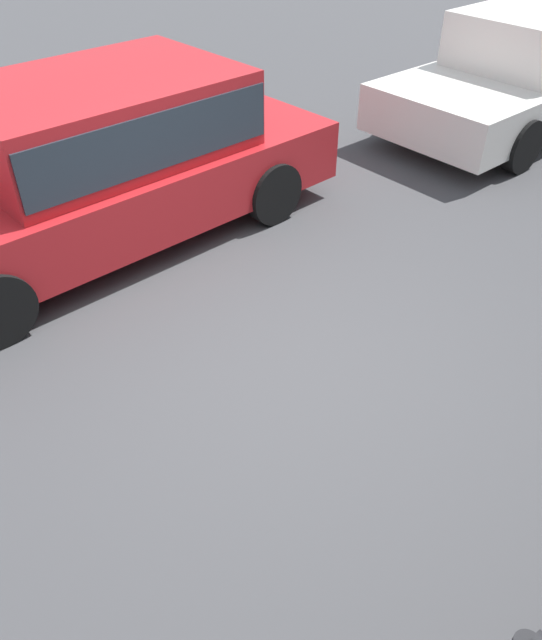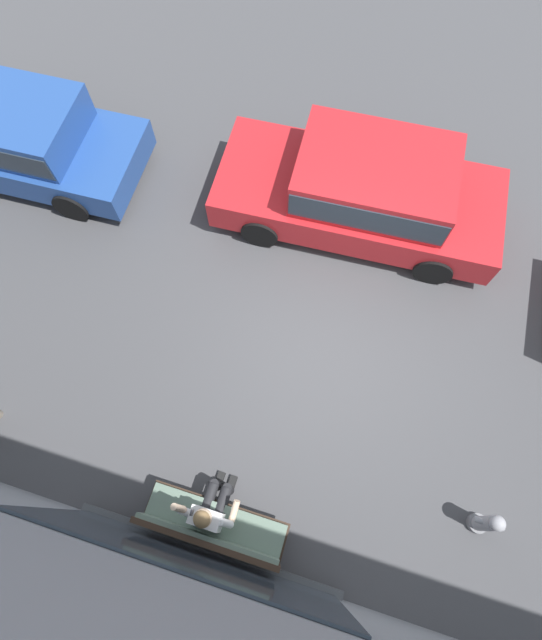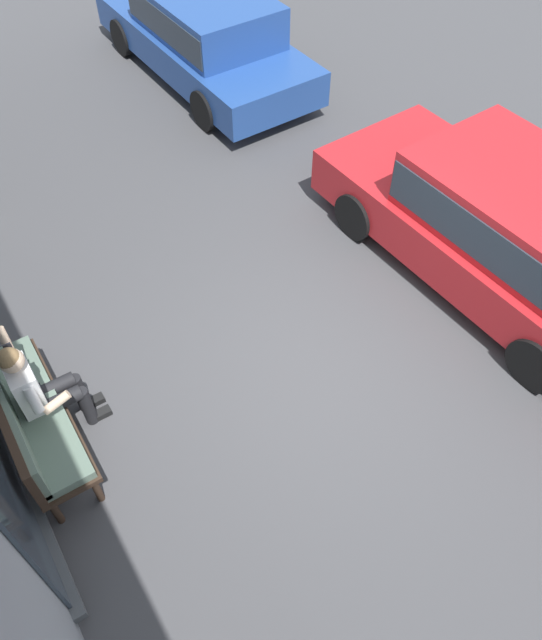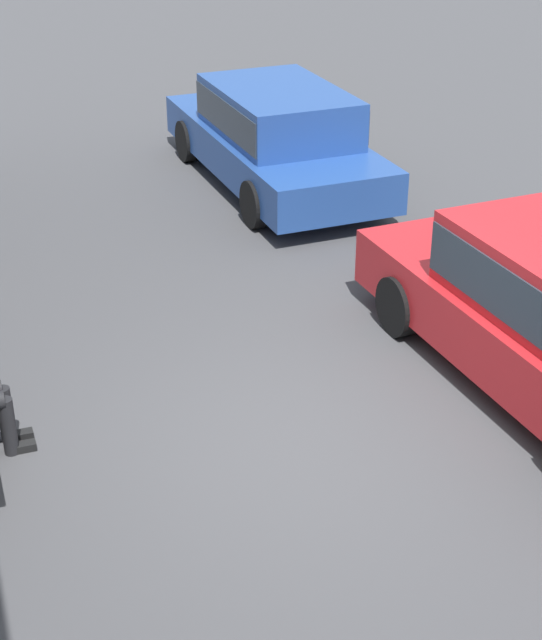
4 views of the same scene
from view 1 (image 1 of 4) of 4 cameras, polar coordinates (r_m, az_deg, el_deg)
The scene contains 3 objects.
ground_plane at distance 4.66m, azimuth 1.23°, elevation -4.14°, with size 60.00×60.00×0.00m, color #424244.
parked_car_near at distance 9.47m, azimuth 23.23°, elevation 20.85°, with size 4.73×1.95×1.41m.
parked_car_mid at distance 6.09m, azimuth -15.46°, elevation 14.28°, with size 4.68×2.15×1.49m.
Camera 1 is at (2.27, 2.60, 3.13)m, focal length 35.00 mm.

